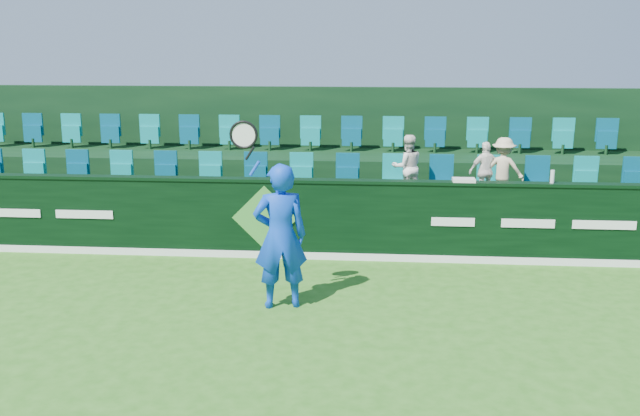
# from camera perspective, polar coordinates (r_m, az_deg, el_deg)

# --- Properties ---
(ground) EXTENTS (60.00, 60.00, 0.00)m
(ground) POSITION_cam_1_polar(r_m,az_deg,el_deg) (8.52, -8.57, -11.82)
(ground) COLOR #296317
(ground) RESTS_ON ground
(sponsor_hoarding) EXTENTS (16.00, 0.25, 1.35)m
(sponsor_hoarding) POSITION_cam_1_polar(r_m,az_deg,el_deg) (12.00, -4.35, -0.80)
(sponsor_hoarding) COLOR black
(sponsor_hoarding) RESTS_ON ground
(stand_tier_front) EXTENTS (16.00, 2.00, 0.80)m
(stand_tier_front) POSITION_cam_1_polar(r_m,az_deg,el_deg) (13.12, -3.59, -0.79)
(stand_tier_front) COLOR black
(stand_tier_front) RESTS_ON ground
(stand_tier_back) EXTENTS (16.00, 1.80, 1.30)m
(stand_tier_back) POSITION_cam_1_polar(r_m,az_deg,el_deg) (14.90, -2.56, 1.92)
(stand_tier_back) COLOR black
(stand_tier_back) RESTS_ON ground
(stand_rear) EXTENTS (16.00, 4.10, 2.60)m
(stand_rear) POSITION_cam_1_polar(r_m,az_deg,el_deg) (15.24, -2.37, 4.34)
(stand_rear) COLOR black
(stand_rear) RESTS_ON ground
(seat_row_front) EXTENTS (13.50, 0.50, 0.60)m
(seat_row_front) POSITION_cam_1_polar(r_m,az_deg,el_deg) (13.36, -3.39, 2.54)
(seat_row_front) COLOR #0C8785
(seat_row_front) RESTS_ON stand_tier_front
(seat_row_back) EXTENTS (13.50, 0.50, 0.60)m
(seat_row_back) POSITION_cam_1_polar(r_m,az_deg,el_deg) (15.04, -2.45, 5.70)
(seat_row_back) COLOR #0C8785
(seat_row_back) RESTS_ON stand_tier_back
(tennis_player) EXTENTS (1.13, 0.65, 2.65)m
(tennis_player) POSITION_cam_1_polar(r_m,az_deg,el_deg) (9.66, -3.22, -2.21)
(tennis_player) COLOR #0B3DC9
(tennis_player) RESTS_ON ground
(spectator_left) EXTENTS (0.65, 0.56, 1.16)m
(spectator_left) POSITION_cam_1_polar(r_m,az_deg,el_deg) (12.81, 7.00, 3.27)
(spectator_left) COLOR white
(spectator_left) RESTS_ON stand_tier_front
(spectator_middle) EXTENTS (0.66, 0.42, 1.05)m
(spectator_middle) POSITION_cam_1_polar(r_m,az_deg,el_deg) (12.95, 13.11, 2.89)
(spectator_middle) COLOR white
(spectator_middle) RESTS_ON stand_tier_front
(spectator_right) EXTENTS (0.81, 0.60, 1.13)m
(spectator_right) POSITION_cam_1_polar(r_m,az_deg,el_deg) (12.99, 14.43, 3.02)
(spectator_right) COLOR beige
(spectator_right) RESTS_ON stand_tier_front
(towel) EXTENTS (0.36, 0.23, 0.05)m
(towel) POSITION_cam_1_polar(r_m,az_deg,el_deg) (11.78, 11.43, 2.21)
(towel) COLOR silver
(towel) RESTS_ON sponsor_hoarding
(drinks_bottle) EXTENTS (0.07, 0.07, 0.21)m
(drinks_bottle) POSITION_cam_1_polar(r_m,az_deg,el_deg) (12.01, 18.09, 2.41)
(drinks_bottle) COLOR silver
(drinks_bottle) RESTS_ON sponsor_hoarding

